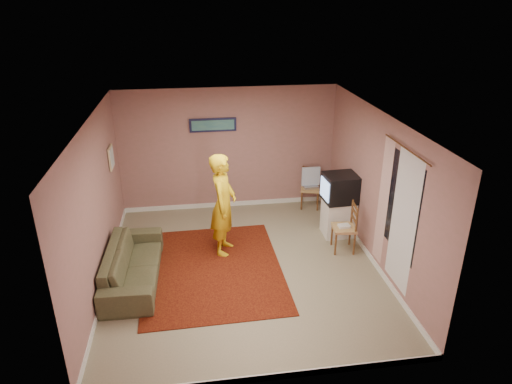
{
  "coord_description": "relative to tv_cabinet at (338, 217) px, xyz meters",
  "views": [
    {
      "loc": [
        -0.75,
        -6.57,
        4.3
      ],
      "look_at": [
        0.31,
        0.6,
        1.14
      ],
      "focal_mm": 32.0,
      "sensor_mm": 36.0,
      "label": 1
    }
  ],
  "objects": [
    {
      "name": "chair_a",
      "position": [
        -0.22,
        1.27,
        0.19
      ],
      "size": [
        0.49,
        0.47,
        0.48
      ],
      "rotation": [
        0.0,
        0.0,
        -0.26
      ],
      "color": "tan",
      "rests_on": "ground"
    },
    {
      "name": "game_console",
      "position": [
        -0.09,
        -0.59,
        0.13
      ],
      "size": [
        0.21,
        0.16,
        0.04
      ],
      "primitive_type": "cube",
      "rotation": [
        0.0,
        0.0,
        0.08
      ],
      "color": "white",
      "rests_on": "chair_b"
    },
    {
      "name": "baseboard_right",
      "position": [
        0.29,
        -0.93,
        -0.3
      ],
      "size": [
        0.02,
        5.0,
        0.1
      ],
      "primitive_type": "cube",
      "color": "white",
      "rests_on": "ground"
    },
    {
      "name": "curtain_rod",
      "position": [
        0.25,
        -1.83,
        1.97
      ],
      "size": [
        0.02,
        1.4,
        0.02
      ],
      "primitive_type": "cylinder",
      "rotation": [
        1.57,
        0.0,
        0.0
      ],
      "color": "brown",
      "rests_on": "wall_right"
    },
    {
      "name": "tv_cabinet",
      "position": [
        0.0,
        0.0,
        0.0
      ],
      "size": [
        0.56,
        0.51,
        0.71
      ],
      "primitive_type": "cube",
      "color": "white",
      "rests_on": "ground"
    },
    {
      "name": "picture_back",
      "position": [
        -2.25,
        1.53,
        1.5
      ],
      "size": [
        0.95,
        0.04,
        0.28
      ],
      "color": "#141638",
      "rests_on": "wall_back"
    },
    {
      "name": "area_rug",
      "position": [
        -2.47,
        -0.9,
        -0.35
      ],
      "size": [
        2.35,
        2.91,
        0.02
      ],
      "primitive_type": "cube",
      "rotation": [
        0.0,
        0.0,
        0.02
      ],
      "color": "black",
      "rests_on": "ground"
    },
    {
      "name": "baseboard_front",
      "position": [
        -1.95,
        -3.42,
        -0.3
      ],
      "size": [
        4.5,
        0.02,
        0.1
      ],
      "primitive_type": "cube",
      "color": "white",
      "rests_on": "ground"
    },
    {
      "name": "wall_left",
      "position": [
        -4.2,
        -0.93,
        0.95
      ],
      "size": [
        0.02,
        5.0,
        2.6
      ],
      "primitive_type": "cube",
      "color": "#9D6867",
      "rests_on": "ground"
    },
    {
      "name": "blue_throw",
      "position": [
        -0.22,
        1.27,
        0.36
      ],
      "size": [
        0.39,
        0.05,
        0.41
      ],
      "primitive_type": "cube",
      "color": "#8EB7E9",
      "rests_on": "chair_a"
    },
    {
      "name": "sofa",
      "position": [
        -3.75,
        -1.02,
        -0.06
      ],
      "size": [
        0.86,
        2.06,
        0.6
      ],
      "primitive_type": "imported",
      "rotation": [
        0.0,
        0.0,
        1.54
      ],
      "color": "#4A472C",
      "rests_on": "ground"
    },
    {
      "name": "baseboard_left",
      "position": [
        -4.19,
        -0.93,
        -0.3
      ],
      "size": [
        0.02,
        5.0,
        0.1
      ],
      "primitive_type": "cube",
      "color": "white",
      "rests_on": "ground"
    },
    {
      "name": "baseboard_back",
      "position": [
        -1.95,
        1.56,
        -0.3
      ],
      "size": [
        4.5,
        0.02,
        0.1
      ],
      "primitive_type": "cube",
      "color": "white",
      "rests_on": "ground"
    },
    {
      "name": "picture_left",
      "position": [
        -4.17,
        0.67,
        1.2
      ],
      "size": [
        0.04,
        0.38,
        0.42
      ],
      "color": "#CCBC8C",
      "rests_on": "wall_left"
    },
    {
      "name": "crt_tv",
      "position": [
        -0.01,
        -0.0,
        0.62
      ],
      "size": [
        0.64,
        0.58,
        0.52
      ],
      "rotation": [
        0.0,
        0.0,
        0.06
      ],
      "color": "black",
      "rests_on": "tv_cabinet"
    },
    {
      "name": "dvd_player",
      "position": [
        -0.22,
        1.27,
        0.13
      ],
      "size": [
        0.33,
        0.25,
        0.05
      ],
      "primitive_type": "cube",
      "rotation": [
        0.0,
        0.0,
        0.08
      ],
      "color": "#BABABF",
      "rests_on": "chair_a"
    },
    {
      "name": "ground",
      "position": [
        -1.95,
        -0.93,
        -0.35
      ],
      "size": [
        5.0,
        5.0,
        0.0
      ],
      "primitive_type": "plane",
      "color": "gray",
      "rests_on": "ground"
    },
    {
      "name": "wall_right",
      "position": [
        0.3,
        -0.93,
        0.95
      ],
      "size": [
        0.02,
        5.0,
        2.6
      ],
      "primitive_type": "cube",
      "color": "#9D6867",
      "rests_on": "ground"
    },
    {
      "name": "window",
      "position": [
        0.29,
        -1.83,
        1.1
      ],
      "size": [
        0.01,
        1.1,
        1.5
      ],
      "primitive_type": "cube",
      "color": "black",
      "rests_on": "wall_right"
    },
    {
      "name": "wall_back",
      "position": [
        -1.95,
        1.57,
        0.95
      ],
      "size": [
        4.5,
        0.02,
        2.6
      ],
      "primitive_type": "cube",
      "color": "#9D6867",
      "rests_on": "ground"
    },
    {
      "name": "curtain_sheer",
      "position": [
        0.28,
        -1.98,
        0.9
      ],
      "size": [
        0.01,
        0.75,
        2.1
      ],
      "primitive_type": "cube",
      "color": "silver",
      "rests_on": "wall_right"
    },
    {
      "name": "chair_b",
      "position": [
        -0.09,
        -0.59,
        0.2
      ],
      "size": [
        0.44,
        0.45,
        0.5
      ],
      "rotation": [
        0.0,
        0.0,
        -1.68
      ],
      "color": "tan",
      "rests_on": "ground"
    },
    {
      "name": "wall_front",
      "position": [
        -1.95,
        -3.43,
        0.95
      ],
      "size": [
        4.5,
        0.02,
        2.6
      ],
      "primitive_type": "cube",
      "color": "#9D6867",
      "rests_on": "ground"
    },
    {
      "name": "ceiling",
      "position": [
        -1.95,
        -0.93,
        2.25
      ],
      "size": [
        4.5,
        5.0,
        0.02
      ],
      "primitive_type": "cube",
      "color": "silver",
      "rests_on": "wall_back"
    },
    {
      "name": "curtain_floral",
      "position": [
        0.26,
        -1.28,
        0.9
      ],
      "size": [
        0.01,
        0.35,
        2.1
      ],
      "primitive_type": "cube",
      "color": "beige",
      "rests_on": "wall_right"
    },
    {
      "name": "person",
      "position": [
        -2.22,
        -0.32,
        0.57
      ],
      "size": [
        0.61,
        0.77,
        1.85
      ],
      "primitive_type": "imported",
      "rotation": [
        0.0,
        0.0,
        1.29
      ],
      "color": "gold",
      "rests_on": "ground"
    }
  ]
}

